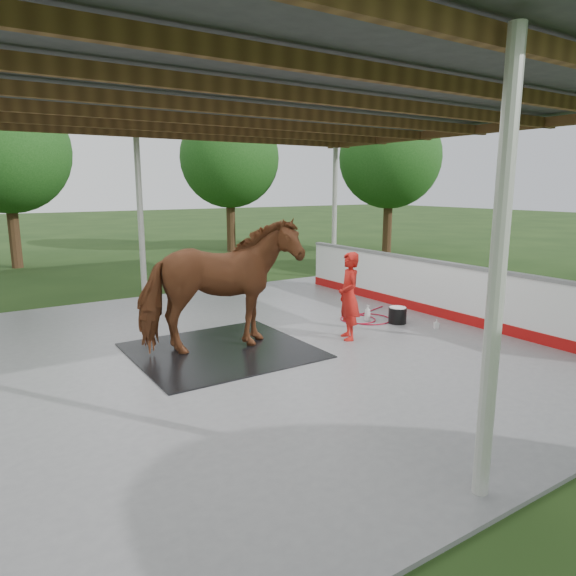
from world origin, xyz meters
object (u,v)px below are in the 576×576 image
horse (220,286)px  handler (349,296)px  dasher_board (431,288)px  wash_bucket (397,315)px

horse → handler: size_ratio=1.64×
dasher_board → wash_bucket: bearing=-170.8°
dasher_board → wash_bucket: size_ratio=22.83×
horse → wash_bucket: size_ratio=7.21×
dasher_board → horse: 4.82m
dasher_board → horse: bearing=178.5°
dasher_board → handler: bearing=-169.8°
dasher_board → horse: size_ratio=3.16×
dasher_board → wash_bucket: 1.19m
wash_bucket → dasher_board: bearing=9.2°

